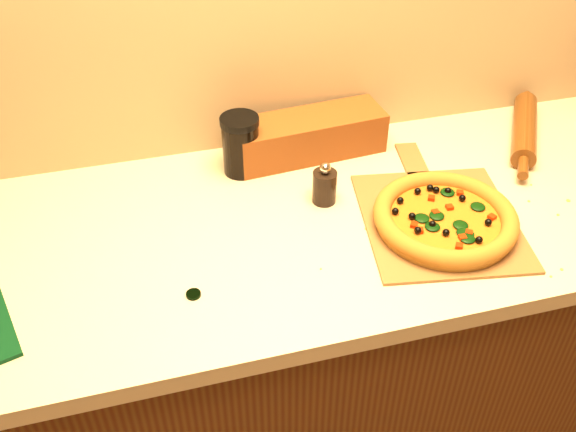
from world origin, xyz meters
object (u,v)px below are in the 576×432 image
at_px(dark_jar, 241,145).
at_px(pepper_grinder, 325,186).
at_px(pizza, 445,218).
at_px(rolling_pin, 525,129).
at_px(pizza_peel, 437,216).

bearing_deg(dark_jar, pepper_grinder, -46.74).
xyz_separation_m(pizza, rolling_pin, (0.35, 0.27, 0.00)).
relative_size(pizza, dark_jar, 2.10).
height_order(rolling_pin, dark_jar, dark_jar).
relative_size(pizza, rolling_pin, 0.80).
relative_size(rolling_pin, dark_jar, 2.61).
bearing_deg(pizza_peel, pepper_grinder, 160.28).
xyz_separation_m(pizza_peel, pepper_grinder, (-0.22, 0.12, 0.04)).
bearing_deg(dark_jar, pizza, -40.75).
relative_size(pizza, pepper_grinder, 2.99).
distance_m(pepper_grinder, dark_jar, 0.22).
height_order(pizza, dark_jar, dark_jar).
xyz_separation_m(pizza_peel, rolling_pin, (0.35, 0.24, 0.03)).
height_order(pizza_peel, pizza, pizza).
relative_size(pizza_peel, rolling_pin, 1.35).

